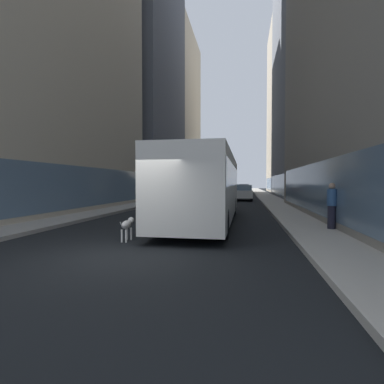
{
  "coord_description": "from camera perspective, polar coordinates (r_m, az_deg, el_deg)",
  "views": [
    {
      "loc": [
        3.0,
        -7.02,
        1.85
      ],
      "look_at": [
        0.48,
        7.15,
        1.4
      ],
      "focal_mm": 28.0,
      "sensor_mm": 36.0,
      "label": 1
    }
  ],
  "objects": [
    {
      "name": "dalmatian_dog",
      "position": [
        9.77,
        -12.23,
        -6.11
      ],
      "size": [
        0.22,
        0.96,
        0.72
      ],
      "color": "white",
      "rests_on": "ground"
    },
    {
      "name": "pedestrian_with_handbag",
      "position": [
        12.17,
        25.1,
        -2.32
      ],
      "size": [
        0.45,
        0.34,
        1.69
      ],
      "color": "#1E1E2D",
      "rests_on": "sidewalk_right"
    },
    {
      "name": "building_left_mid",
      "position": [
        42.83,
        -12.34,
        25.11
      ],
      "size": [
        11.91,
        15.76,
        37.69
      ],
      "color": "#4C515B",
      "rests_on": "ground"
    },
    {
      "name": "car_red_coupe",
      "position": [
        45.06,
        7.8,
        0.46
      ],
      "size": [
        1.77,
        4.76,
        1.62
      ],
      "color": "red",
      "rests_on": "ground"
    },
    {
      "name": "building_left_far",
      "position": [
        60.0,
        -4.7,
        14.72
      ],
      "size": [
        10.05,
        19.77,
        30.59
      ],
      "color": "#B2A893",
      "rests_on": "ground"
    },
    {
      "name": "building_right_mid",
      "position": [
        42.31,
        23.65,
        24.96
      ],
      "size": [
        9.93,
        19.66,
        37.21
      ],
      "color": "slate",
      "rests_on": "ground"
    },
    {
      "name": "ground_plane",
      "position": [
        42.17,
        6.01,
        -0.74
      ],
      "size": [
        120.0,
        120.0,
        0.0
      ],
      "primitive_type": "plane",
      "color": "black"
    },
    {
      "name": "sidewalk_left",
      "position": [
        42.95,
        -1.6,
        -0.58
      ],
      "size": [
        2.4,
        110.0,
        0.15
      ],
      "primitive_type": "cube",
      "color": "gray",
      "rests_on": "ground"
    },
    {
      "name": "transit_bus",
      "position": [
        13.99,
        2.69,
        1.49
      ],
      "size": [
        2.78,
        11.53,
        3.05
      ],
      "color": "silver",
      "rests_on": "ground"
    },
    {
      "name": "car_grey_wagon",
      "position": [
        21.97,
        -5.23,
        -0.9
      ],
      "size": [
        1.74,
        4.18,
        1.62
      ],
      "color": "slate",
      "rests_on": "ground"
    },
    {
      "name": "car_black_suv",
      "position": [
        50.76,
        9.87,
        0.6
      ],
      "size": [
        1.78,
        4.78,
        1.62
      ],
      "color": "black",
      "rests_on": "ground"
    },
    {
      "name": "sidewalk_right",
      "position": [
        42.15,
        13.76,
        -0.68
      ],
      "size": [
        2.4,
        110.0,
        0.15
      ],
      "primitive_type": "cube",
      "color": "#ADA89E",
      "rests_on": "ground"
    },
    {
      "name": "box_truck",
      "position": [
        31.84,
        2.51,
        1.46
      ],
      "size": [
        2.3,
        7.5,
        3.05
      ],
      "color": "silver",
      "rests_on": "ground"
    },
    {
      "name": "car_white_van",
      "position": [
        31.51,
        9.72,
        -0.11
      ],
      "size": [
        1.86,
        4.41,
        1.62
      ],
      "color": "silver",
      "rests_on": "ground"
    },
    {
      "name": "building_right_far",
      "position": [
        63.5,
        18.54,
        15.52
      ],
      "size": [
        8.02,
        23.75,
        34.08
      ],
      "color": "#A0937F",
      "rests_on": "ground"
    }
  ]
}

